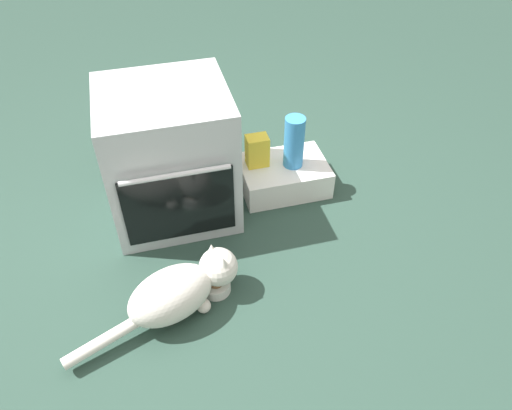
% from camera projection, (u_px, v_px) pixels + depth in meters
% --- Properties ---
extents(ground, '(8.00, 8.00, 0.00)m').
position_uv_depth(ground, '(201.00, 263.00, 2.43)').
color(ground, '#284238').
extents(oven, '(0.62, 0.62, 0.71)m').
position_uv_depth(oven, '(170.00, 156.00, 2.49)').
color(oven, '#B7BABF').
rests_on(oven, ground).
extents(pantry_cabinet, '(0.48, 0.34, 0.16)m').
position_uv_depth(pantry_cabinet, '(283.00, 176.00, 2.80)').
color(pantry_cabinet, white).
rests_on(pantry_cabinet, ground).
extents(food_bowl, '(0.14, 0.14, 0.08)m').
position_uv_depth(food_bowl, '(216.00, 286.00, 2.29)').
color(food_bowl, white).
rests_on(food_bowl, ground).
extents(cat, '(0.79, 0.38, 0.26)m').
position_uv_depth(cat, '(180.00, 290.00, 2.14)').
color(cat, silver).
rests_on(cat, ground).
extents(water_bottle, '(0.11, 0.11, 0.30)m').
position_uv_depth(water_bottle, '(294.00, 142.00, 2.65)').
color(water_bottle, '#388CD1').
rests_on(water_bottle, pantry_cabinet).
extents(snack_bag, '(0.12, 0.09, 0.18)m').
position_uv_depth(snack_bag, '(257.00, 151.00, 2.69)').
color(snack_bag, yellow).
rests_on(snack_bag, pantry_cabinet).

